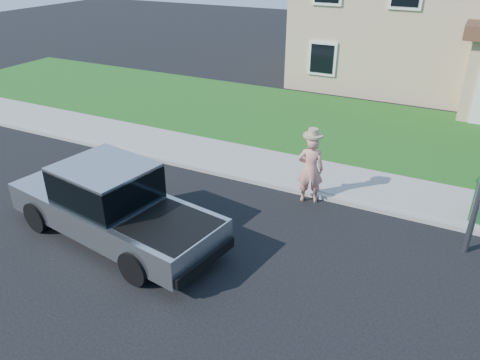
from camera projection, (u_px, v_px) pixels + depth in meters
name	position (u px, v px, depth m)	size (l,w,h in m)	color
ground	(242.00, 243.00, 10.91)	(80.00, 80.00, 0.00)	black
curb	(322.00, 196.00, 12.79)	(40.00, 0.20, 0.12)	gray
sidewalk	(334.00, 180.00, 13.65)	(40.00, 2.00, 0.15)	gray
lawn	(369.00, 131.00, 17.24)	(40.00, 7.00, 0.10)	#164814
house	(423.00, 16.00, 21.97)	(14.00, 11.30, 6.85)	tan
pickup_truck	(112.00, 205.00, 10.76)	(5.81, 2.72, 1.84)	black
woman	(311.00, 168.00, 12.24)	(0.79, 0.63, 2.08)	#E4907D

